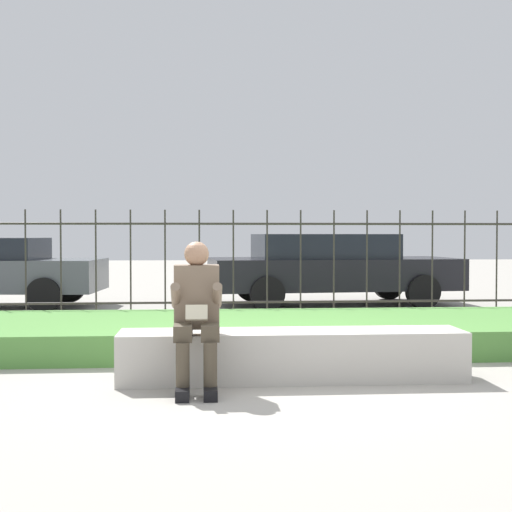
{
  "coord_description": "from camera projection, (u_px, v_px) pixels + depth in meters",
  "views": [
    {
      "loc": [
        -0.69,
        -6.3,
        1.3
      ],
      "look_at": [
        -0.12,
        1.22,
        1.07
      ],
      "focal_mm": 50.0,
      "sensor_mm": 36.0,
      "label": 1
    }
  ],
  "objects": [
    {
      "name": "grass_berm",
      "position": [
        262.0,
        333.0,
        8.28
      ],
      "size": [
        9.77,
        2.45,
        0.31
      ],
      "color": "#569342",
      "rests_on": "ground_plane"
    },
    {
      "name": "car_parked_center",
      "position": [
        330.0,
        267.0,
        13.21
      ],
      "size": [
        4.64,
        2.27,
        1.31
      ],
      "rotation": [
        0.0,
        0.0,
        0.08
      ],
      "color": "black",
      "rests_on": "ground_plane"
    },
    {
      "name": "ground_plane",
      "position": [
        280.0,
        380.0,
        6.37
      ],
      "size": [
        60.0,
        60.0,
        0.0
      ],
      "primitive_type": "plane",
      "color": "#A8A399"
    },
    {
      "name": "iron_fence",
      "position": [
        250.0,
        265.0,
        10.21
      ],
      "size": [
        7.77,
        0.03,
        1.66
      ],
      "color": "#332D28",
      "rests_on": "ground_plane"
    },
    {
      "name": "person_seated_reader",
      "position": [
        197.0,
        309.0,
        5.97
      ],
      "size": [
        0.42,
        0.73,
        1.24
      ],
      "color": "black",
      "rests_on": "ground_plane"
    },
    {
      "name": "stone_bench",
      "position": [
        292.0,
        358.0,
        6.37
      ],
      "size": [
        3.08,
        0.58,
        0.44
      ],
      "color": "beige",
      "rests_on": "ground_plane"
    }
  ]
}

